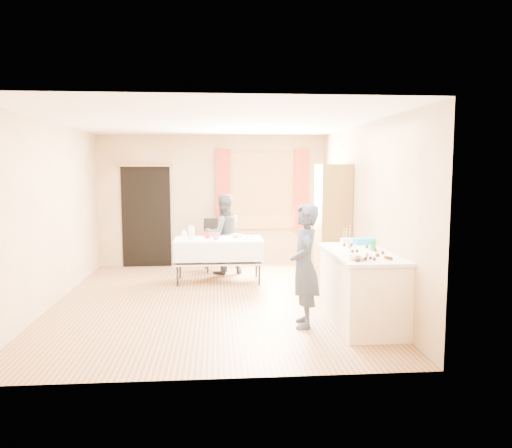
{
  "coord_description": "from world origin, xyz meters",
  "views": [
    {
      "loc": [
        0.07,
        -7.21,
        1.95
      ],
      "look_at": [
        0.66,
        0.0,
        1.14
      ],
      "focal_mm": 35.0,
      "sensor_mm": 36.0,
      "label": 1
    }
  ],
  "objects": [
    {
      "name": "pastry_tray",
      "position": [
        0.59,
        1.16,
        0.76
      ],
      "size": [
        0.28,
        0.21,
        0.02
      ],
      "primitive_type": "cube",
      "rotation": [
        0.0,
        0.0,
        -0.02
      ],
      "color": "white",
      "rests_on": "party_table"
    },
    {
      "name": "girl",
      "position": [
        1.15,
        -1.26,
        0.76
      ],
      "size": [
        0.6,
        0.44,
        1.52
      ],
      "primitive_type": "imported",
      "rotation": [
        0.0,
        0.0,
        -1.64
      ],
      "color": "#283149",
      "rests_on": "floor"
    },
    {
      "name": "cake_balls",
      "position": [
        1.87,
        -1.44,
        0.93
      ],
      "size": [
        0.5,
        1.14,
        0.04
      ],
      "color": "#3F2314",
      "rests_on": "counter"
    },
    {
      "name": "small_bowl",
      "position": [
        0.44,
        1.4,
        0.78
      ],
      "size": [
        0.3,
        0.3,
        0.06
      ],
      "primitive_type": "imported",
      "rotation": [
        0.0,
        0.0,
        -0.28
      ],
      "color": "white",
      "rests_on": "party_table"
    },
    {
      "name": "ceiling",
      "position": [
        0.0,
        0.0,
        2.61
      ],
      "size": [
        4.5,
        5.5,
        0.02
      ],
      "primitive_type": "cube",
      "color": "white",
      "rests_on": "floor"
    },
    {
      "name": "party_table",
      "position": [
        0.11,
        1.27,
        0.45
      ],
      "size": [
        1.52,
        0.78,
        0.75
      ],
      "rotation": [
        0.0,
        0.0,
        0.0
      ],
      "color": "black",
      "rests_on": "floor"
    },
    {
      "name": "cup_red",
      "position": [
        -0.07,
        1.32,
        0.8
      ],
      "size": [
        0.19,
        0.19,
        0.11
      ],
      "primitive_type": "imported",
      "rotation": [
        0.0,
        0.0,
        0.23
      ],
      "color": "red",
      "rests_on": "party_table"
    },
    {
      "name": "counter",
      "position": [
        1.89,
        -1.19,
        0.45
      ],
      "size": [
        0.78,
        1.65,
        0.91
      ],
      "color": "#F7E0C7",
      "rests_on": "floor"
    },
    {
      "name": "curtain_left",
      "position": [
        0.22,
        2.67,
        1.5
      ],
      "size": [
        0.28,
        0.06,
        1.65
      ],
      "primitive_type": "cube",
      "color": "maroon",
      "rests_on": "wall_back"
    },
    {
      "name": "soda_can",
      "position": [
        2.06,
        -1.09,
        0.97
      ],
      "size": [
        0.07,
        0.07,
        0.12
      ],
      "primitive_type": "cylinder",
      "rotation": [
        0.0,
        0.0,
        0.08
      ],
      "color": "#149647",
      "rests_on": "counter"
    },
    {
      "name": "door_lintel",
      "position": [
        -1.3,
        2.7,
        2.02
      ],
      "size": [
        1.05,
        0.06,
        0.08
      ],
      "primitive_type": "cube",
      "color": "olive",
      "rests_on": "wall_back"
    },
    {
      "name": "blue_basket",
      "position": [
        2.11,
        -0.55,
        0.95
      ],
      "size": [
        0.33,
        0.24,
        0.08
      ],
      "primitive_type": "cube",
      "rotation": [
        0.0,
        0.0,
        0.15
      ],
      "color": "#1D99E5",
      "rests_on": "counter"
    },
    {
      "name": "cup_rainbow",
      "position": [
        0.07,
        1.11,
        0.81
      ],
      "size": [
        0.21,
        0.21,
        0.12
      ],
      "primitive_type": "imported",
      "rotation": [
        0.0,
        0.0,
        -0.33
      ],
      "color": "red",
      "rests_on": "party_table"
    },
    {
      "name": "wall_back",
      "position": [
        0.0,
        2.76,
        1.3
      ],
      "size": [
        4.5,
        0.02,
        2.6
      ],
      "primitive_type": "cube",
      "color": "tan",
      "rests_on": "floor"
    },
    {
      "name": "window_frame",
      "position": [
        1.0,
        2.72,
        1.5
      ],
      "size": [
        1.32,
        0.06,
        1.52
      ],
      "primitive_type": "cube",
      "color": "olive",
      "rests_on": "wall_back"
    },
    {
      "name": "wall_left",
      "position": [
        -2.26,
        0.0,
        1.3
      ],
      "size": [
        0.02,
        5.5,
        2.6
      ],
      "primitive_type": "cube",
      "color": "tan",
      "rests_on": "floor"
    },
    {
      "name": "curtain_right",
      "position": [
        1.78,
        2.67,
        1.5
      ],
      "size": [
        0.28,
        0.06,
        1.65
      ],
      "primitive_type": "cube",
      "color": "maroon",
      "rests_on": "wall_back"
    },
    {
      "name": "wall_front",
      "position": [
        0.0,
        -2.76,
        1.3
      ],
      "size": [
        4.5,
        0.02,
        2.6
      ],
      "primitive_type": "cube",
      "color": "tan",
      "rests_on": "floor"
    },
    {
      "name": "pitcher",
      "position": [
        -0.34,
        1.17,
        0.86
      ],
      "size": [
        0.13,
        0.13,
        0.22
      ],
      "primitive_type": "cylinder",
      "rotation": [
        0.0,
        0.0,
        0.19
      ],
      "color": "silver",
      "rests_on": "party_table"
    },
    {
      "name": "chair",
      "position": [
        0.06,
        2.21,
        0.3
      ],
      "size": [
        0.46,
        0.46,
        0.99
      ],
      "rotation": [
        0.0,
        0.0,
        0.12
      ],
      "color": "black",
      "rests_on": "floor"
    },
    {
      "name": "cabinet",
      "position": [
        1.99,
        0.8,
        1.01
      ],
      "size": [
        0.5,
        0.6,
        2.01
      ],
      "primitive_type": "cube",
      "color": "brown",
      "rests_on": "floor"
    },
    {
      "name": "window_pane",
      "position": [
        1.0,
        2.71,
        1.5
      ],
      "size": [
        1.2,
        0.02,
        1.4
      ],
      "primitive_type": "cube",
      "color": "white",
      "rests_on": "wall_back"
    },
    {
      "name": "mixing_bowl",
      "position": [
        1.67,
        -1.72,
        0.94
      ],
      "size": [
        0.35,
        0.35,
        0.05
      ],
      "primitive_type": "imported",
      "rotation": [
        0.0,
        0.0,
        -0.4
      ],
      "color": "white",
      "rests_on": "counter"
    },
    {
      "name": "wall_right",
      "position": [
        2.26,
        0.0,
        1.3
      ],
      "size": [
        0.02,
        5.5,
        2.6
      ],
      "primitive_type": "cube",
      "color": "tan",
      "rests_on": "floor"
    },
    {
      "name": "floor",
      "position": [
        0.0,
        0.0,
        -0.01
      ],
      "size": [
        4.5,
        5.5,
        0.02
      ],
      "primitive_type": "cube",
      "color": "#9E7047",
      "rests_on": "ground"
    },
    {
      "name": "doorway",
      "position": [
        -1.3,
        2.73,
        1.0
      ],
      "size": [
        0.95,
        0.04,
        2.0
      ],
      "primitive_type": "cube",
      "color": "black",
      "rests_on": "floor"
    },
    {
      "name": "foam_block",
      "position": [
        1.87,
        -0.55,
        0.95
      ],
      "size": [
        0.16,
        0.12,
        0.08
      ],
      "primitive_type": "cube",
      "rotation": [
        0.0,
        0.0,
        0.17
      ],
      "color": "white",
      "rests_on": "counter"
    },
    {
      "name": "bottle",
      "position": [
        -0.49,
        1.47,
        0.83
      ],
      "size": [
        0.1,
        0.1,
        0.15
      ],
      "primitive_type": "imported",
      "rotation": [
        0.0,
        0.0,
        -0.21
      ],
      "color": "white",
      "rests_on": "party_table"
    },
    {
      "name": "woman",
      "position": [
        0.21,
        1.93,
        0.74
      ],
      "size": [
        1.04,
        0.97,
        1.48
      ],
      "primitive_type": "imported",
      "rotation": [
        0.0,
        0.0,
        3.44
      ],
      "color": "black",
      "rests_on": "floor"
    }
  ]
}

